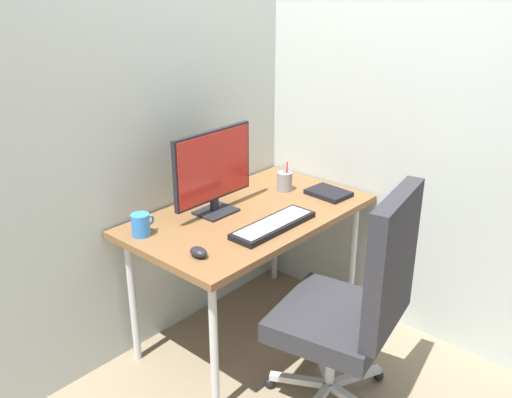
% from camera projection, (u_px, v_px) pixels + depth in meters
% --- Properties ---
extents(ground_plane, '(8.00, 8.00, 0.00)m').
position_uv_depth(ground_plane, '(250.00, 332.00, 3.02)').
color(ground_plane, gray).
extents(wall_back, '(2.63, 0.04, 2.80)m').
position_uv_depth(wall_back, '(191.00, 60.00, 2.72)').
color(wall_back, '#B7C1BC').
rests_on(wall_back, ground_plane).
extents(wall_side_right, '(0.04, 2.12, 2.80)m').
position_uv_depth(wall_side_right, '(365.00, 57.00, 2.80)').
color(wall_side_right, '#B7C1BC').
rests_on(wall_side_right, ground_plane).
extents(desk, '(1.21, 0.70, 0.70)m').
position_uv_depth(desk, '(250.00, 223.00, 2.77)').
color(desk, brown).
rests_on(desk, ground_plane).
extents(office_chair, '(0.58, 0.57, 1.04)m').
position_uv_depth(office_chair, '(357.00, 301.00, 2.31)').
color(office_chair, black).
rests_on(office_chair, ground_plane).
extents(monitor, '(0.48, 0.15, 0.41)m').
position_uv_depth(monitor, '(213.00, 169.00, 2.67)').
color(monitor, black).
rests_on(monitor, desk).
extents(keyboard, '(0.46, 0.14, 0.03)m').
position_uv_depth(keyboard, '(273.00, 225.00, 2.58)').
color(keyboard, black).
rests_on(keyboard, desk).
extents(mouse, '(0.06, 0.09, 0.04)m').
position_uv_depth(mouse, '(199.00, 252.00, 2.32)').
color(mouse, black).
rests_on(mouse, desk).
extents(pen_holder, '(0.08, 0.08, 0.17)m').
position_uv_depth(pen_holder, '(285.00, 181.00, 3.00)').
color(pen_holder, gray).
rests_on(pen_holder, desk).
extents(notebook, '(0.17, 0.22, 0.02)m').
position_uv_depth(notebook, '(328.00, 193.00, 2.95)').
color(notebook, black).
rests_on(notebook, desk).
extents(coffee_mug, '(0.12, 0.08, 0.10)m').
position_uv_depth(coffee_mug, '(141.00, 225.00, 2.49)').
color(coffee_mug, '#337FD8').
rests_on(coffee_mug, desk).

